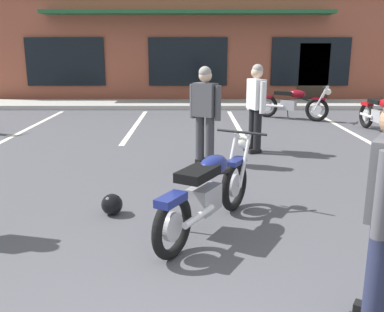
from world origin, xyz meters
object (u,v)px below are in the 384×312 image
at_px(person_in_black_shirt, 207,110).
at_px(helmet_on_pavement, 114,204).
at_px(motorcycle_red_sportbike, 294,103).
at_px(motorcycle_foreground_classic, 210,191).
at_px(motorcycle_black_cruiser, 384,114).
at_px(person_in_shorts_foreground, 258,103).

height_order(person_in_black_shirt, helmet_on_pavement, person_in_black_shirt).
bearing_deg(person_in_black_shirt, motorcycle_red_sportbike, 61.49).
height_order(motorcycle_foreground_classic, motorcycle_black_cruiser, same).
bearing_deg(motorcycle_foreground_classic, motorcycle_black_cruiser, 52.07).
bearing_deg(person_in_shorts_foreground, motorcycle_red_sportbike, 67.63).
bearing_deg(helmet_on_pavement, motorcycle_black_cruiser, 42.79).
bearing_deg(helmet_on_pavement, person_in_shorts_foreground, 55.67).
relative_size(motorcycle_red_sportbike, person_in_black_shirt, 1.12).
xyz_separation_m(motorcycle_red_sportbike, person_in_black_shirt, (-2.58, -4.74, 0.49)).
height_order(motorcycle_red_sportbike, person_in_shorts_foreground, person_in_shorts_foreground).
bearing_deg(person_in_black_shirt, motorcycle_black_cruiser, 32.59).
xyz_separation_m(person_in_black_shirt, person_in_shorts_foreground, (0.99, 0.88, 0.00)).
distance_m(motorcycle_black_cruiser, person_in_black_shirt, 5.02).
distance_m(motorcycle_foreground_classic, helmet_on_pavement, 1.28).
bearing_deg(person_in_shorts_foreground, motorcycle_black_cruiser, 29.33).
height_order(motorcycle_black_cruiser, person_in_shorts_foreground, person_in_shorts_foreground).
distance_m(motorcycle_black_cruiser, helmet_on_pavement, 7.37).
bearing_deg(motorcycle_black_cruiser, person_in_shorts_foreground, -150.67).
bearing_deg(helmet_on_pavement, motorcycle_foreground_classic, -21.42).
bearing_deg(motorcycle_foreground_classic, person_in_shorts_foreground, 74.28).
bearing_deg(motorcycle_red_sportbike, helmet_on_pavement, -118.12).
xyz_separation_m(motorcycle_red_sportbike, motorcycle_black_cruiser, (1.64, -2.05, 0.00)).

